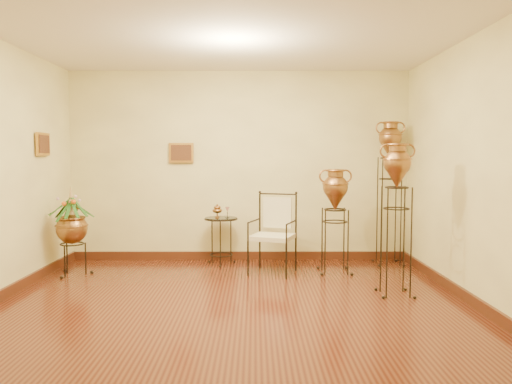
{
  "coord_description": "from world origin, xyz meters",
  "views": [
    {
      "loc": [
        0.23,
        -4.92,
        1.53
      ],
      "look_at": [
        0.25,
        1.3,
        1.1
      ],
      "focal_mm": 35.0,
      "sensor_mm": 36.0,
      "label": 1
    }
  ],
  "objects_px": {
    "amphora_mid": "(396,218)",
    "planter_urn": "(72,225)",
    "amphora_tall": "(389,191)",
    "armchair": "(272,234)",
    "side_table": "(221,240)"
  },
  "relations": [
    {
      "from": "amphora_mid",
      "to": "armchair",
      "type": "relative_size",
      "value": 1.62
    },
    {
      "from": "armchair",
      "to": "side_table",
      "type": "bearing_deg",
      "value": 161.21
    },
    {
      "from": "amphora_mid",
      "to": "amphora_tall",
      "type": "bearing_deg",
      "value": 77.61
    },
    {
      "from": "amphora_mid",
      "to": "planter_urn",
      "type": "distance_m",
      "value": 4.07
    },
    {
      "from": "amphora_mid",
      "to": "planter_urn",
      "type": "xyz_separation_m",
      "value": [
        -3.95,
        0.97,
        -0.2
      ]
    },
    {
      "from": "planter_urn",
      "to": "side_table",
      "type": "distance_m",
      "value": 2.02
    },
    {
      "from": "amphora_tall",
      "to": "planter_urn",
      "type": "relative_size",
      "value": 1.75
    },
    {
      "from": "amphora_mid",
      "to": "armchair",
      "type": "xyz_separation_m",
      "value": [
        -1.33,
        1.03,
        -0.33
      ]
    },
    {
      "from": "planter_urn",
      "to": "amphora_mid",
      "type": "bearing_deg",
      "value": -13.79
    },
    {
      "from": "amphora_mid",
      "to": "side_table",
      "type": "distance_m",
      "value": 2.65
    },
    {
      "from": "planter_urn",
      "to": "armchair",
      "type": "xyz_separation_m",
      "value": [
        2.62,
        0.06,
        -0.13
      ]
    },
    {
      "from": "planter_urn",
      "to": "armchair",
      "type": "height_order",
      "value": "planter_urn"
    },
    {
      "from": "armchair",
      "to": "side_table",
      "type": "relative_size",
      "value": 1.24
    },
    {
      "from": "amphora_tall",
      "to": "armchair",
      "type": "relative_size",
      "value": 1.95
    },
    {
      "from": "side_table",
      "to": "planter_urn",
      "type": "bearing_deg",
      "value": -161.8
    }
  ]
}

